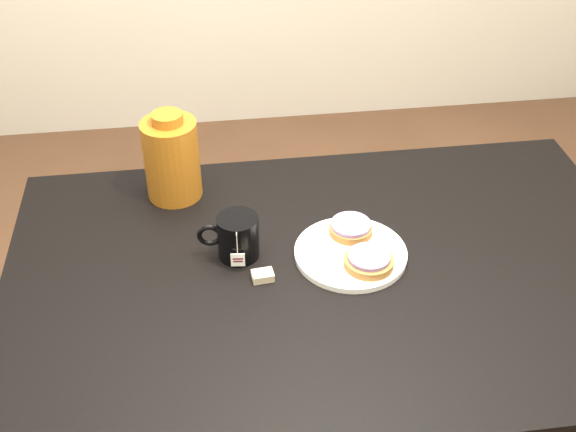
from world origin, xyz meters
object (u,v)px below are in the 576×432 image
at_px(plate, 351,252).
at_px(bagel_front, 369,260).
at_px(table, 331,298).
at_px(mug, 237,237).
at_px(bagel_back, 351,228).
at_px(teabag_pouch, 263,276).
at_px(bagel_package, 172,158).

relative_size(plate, bagel_front, 1.95).
xyz_separation_m(table, mug, (-0.20, 0.08, 0.13)).
bearing_deg(bagel_front, bagel_back, 97.55).
distance_m(plate, mug, 0.25).
xyz_separation_m(bagel_front, mug, (-0.27, 0.09, 0.02)).
bearing_deg(mug, teabag_pouch, -56.04).
bearing_deg(plate, bagel_front, -61.09).
xyz_separation_m(plate, bagel_back, (0.01, 0.06, 0.02)).
bearing_deg(mug, bagel_back, 12.23).
distance_m(plate, bagel_package, 0.48).
bearing_deg(bagel_package, table, -44.80).
xyz_separation_m(plate, mug, (-0.24, 0.04, 0.04)).
height_order(bagel_front, teabag_pouch, bagel_front).
bearing_deg(table, bagel_package, 135.20).
bearing_deg(mug, table, -14.85).
relative_size(bagel_back, bagel_front, 1.08).
distance_m(plate, bagel_back, 0.07).
xyz_separation_m(teabag_pouch, bagel_package, (-0.18, 0.34, 0.09)).
bearing_deg(bagel_front, mug, 162.16).
relative_size(bagel_front, mug, 0.91).
height_order(table, teabag_pouch, teabag_pouch).
bearing_deg(teabag_pouch, plate, 14.01).
distance_m(table, teabag_pouch, 0.18).
bearing_deg(mug, bagel_package, 124.04).
distance_m(mug, teabag_pouch, 0.11).
bearing_deg(teabag_pouch, table, 4.03).
bearing_deg(bagel_package, bagel_front, -39.96).
distance_m(bagel_front, teabag_pouch, 0.23).
relative_size(plate, bagel_back, 1.81).
bearing_deg(table, bagel_front, -8.85).
xyz_separation_m(table, bagel_back, (0.06, 0.10, 0.11)).
bearing_deg(bagel_front, plate, 118.91).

